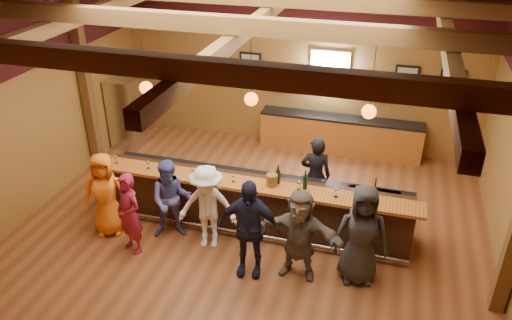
# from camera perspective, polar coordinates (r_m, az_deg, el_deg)

# --- Properties ---
(room) EXTENTS (9.04, 9.00, 4.52)m
(room) POSITION_cam_1_polar(r_m,az_deg,el_deg) (8.53, -0.46, 10.32)
(room) COLOR brown
(room) RESTS_ON ground
(bar_counter) EXTENTS (6.30, 1.07, 1.11)m
(bar_counter) POSITION_cam_1_polar(r_m,az_deg,el_deg) (9.78, -0.15, -4.69)
(bar_counter) COLOR black
(bar_counter) RESTS_ON ground
(back_bar_cabinet) EXTENTS (4.00, 0.52, 0.95)m
(back_bar_cabinet) POSITION_cam_1_polar(r_m,az_deg,el_deg) (12.69, 9.55, 2.87)
(back_bar_cabinet) COLOR #9B531C
(back_bar_cabinet) RESTS_ON ground
(window) EXTENTS (0.95, 0.09, 0.95)m
(window) POSITION_cam_1_polar(r_m,az_deg,el_deg) (12.36, 8.42, 10.14)
(window) COLOR silver
(window) RESTS_ON room
(framed_pictures) EXTENTS (5.35, 0.05, 0.45)m
(framed_pictures) POSITION_cam_1_polar(r_m,az_deg,el_deg) (12.26, 12.49, 9.87)
(framed_pictures) COLOR black
(framed_pictures) RESTS_ON room
(wine_shelves) EXTENTS (3.00, 0.18, 0.30)m
(wine_shelves) POSITION_cam_1_polar(r_m,az_deg,el_deg) (12.44, 8.23, 8.17)
(wine_shelves) COLOR #9B531C
(wine_shelves) RESTS_ON room
(pendant_lights) EXTENTS (4.24, 0.24, 1.37)m
(pendant_lights) POSITION_cam_1_polar(r_m,az_deg,el_deg) (8.65, -0.56, 7.02)
(pendant_lights) COLOR black
(pendant_lights) RESTS_ON room
(stainless_fridge) EXTENTS (0.70, 0.70, 1.80)m
(stainless_fridge) POSITION_cam_1_polar(r_m,az_deg,el_deg) (13.12, -14.63, 5.23)
(stainless_fridge) COLOR silver
(stainless_fridge) RESTS_ON ground
(customer_orange) EXTENTS (0.96, 0.80, 1.68)m
(customer_orange) POSITION_cam_1_polar(r_m,az_deg,el_deg) (9.80, -16.83, -3.78)
(customer_orange) COLOR orange
(customer_orange) RESTS_ON ground
(customer_redvest) EXTENTS (0.68, 0.58, 1.58)m
(customer_redvest) POSITION_cam_1_polar(r_m,az_deg,el_deg) (9.21, -14.27, -6.00)
(customer_redvest) COLOR maroon
(customer_redvest) RESTS_ON ground
(customer_denim) EXTENTS (0.94, 0.84, 1.60)m
(customer_denim) POSITION_cam_1_polar(r_m,az_deg,el_deg) (9.44, -9.64, -4.48)
(customer_denim) COLOR #5257A4
(customer_denim) RESTS_ON ground
(customer_white) EXTENTS (1.16, 0.78, 1.67)m
(customer_white) POSITION_cam_1_polar(r_m,az_deg,el_deg) (9.07, -5.58, -5.41)
(customer_white) COLOR white
(customer_white) RESTS_ON ground
(customer_navy) EXTENTS (1.11, 0.55, 1.83)m
(customer_navy) POSITION_cam_1_polar(r_m,az_deg,el_deg) (8.37, -0.88, -7.81)
(customer_navy) COLOR #1C1E38
(customer_navy) RESTS_ON ground
(customer_brown) EXTENTS (1.56, 0.54, 1.67)m
(customer_brown) POSITION_cam_1_polar(r_m,az_deg,el_deg) (8.40, 4.95, -8.47)
(customer_brown) COLOR #655B50
(customer_brown) RESTS_ON ground
(customer_dark) EXTENTS (0.98, 0.74, 1.82)m
(customer_dark) POSITION_cam_1_polar(r_m,az_deg,el_deg) (8.42, 11.93, -8.36)
(customer_dark) COLOR #29292B
(customer_dark) RESTS_ON ground
(bartender) EXTENTS (0.65, 0.46, 1.68)m
(bartender) POSITION_cam_1_polar(r_m,az_deg,el_deg) (10.06, 6.81, -1.77)
(bartender) COLOR black
(bartender) RESTS_ON ground
(ice_bucket) EXTENTS (0.20, 0.20, 0.22)m
(ice_bucket) POSITION_cam_1_polar(r_m,az_deg,el_deg) (9.09, 1.83, -2.30)
(ice_bucket) COLOR brown
(ice_bucket) RESTS_ON bar_counter
(bottle_a) EXTENTS (0.08, 0.08, 0.37)m
(bottle_a) POSITION_cam_1_polar(r_m,az_deg,el_deg) (9.15, 2.52, -1.86)
(bottle_a) COLOR black
(bottle_a) RESTS_ON bar_counter
(bottle_b) EXTENTS (0.08, 0.08, 0.37)m
(bottle_b) POSITION_cam_1_polar(r_m,az_deg,el_deg) (9.01, 5.65, -2.48)
(bottle_b) COLOR black
(bottle_b) RESTS_ON bar_counter
(glass_a) EXTENTS (0.08, 0.08, 0.17)m
(glass_a) POSITION_cam_1_polar(r_m,az_deg,el_deg) (10.20, -15.74, 0.28)
(glass_a) COLOR silver
(glass_a) RESTS_ON bar_counter
(glass_b) EXTENTS (0.08, 0.08, 0.17)m
(glass_b) POSITION_cam_1_polar(r_m,az_deg,el_deg) (9.85, -12.27, -0.32)
(glass_b) COLOR silver
(glass_b) RESTS_ON bar_counter
(glass_c) EXTENTS (0.08, 0.08, 0.17)m
(glass_c) POSITION_cam_1_polar(r_m,az_deg,el_deg) (9.66, -9.52, -0.64)
(glass_c) COLOR silver
(glass_c) RESTS_ON bar_counter
(glass_d) EXTENTS (0.08, 0.08, 0.18)m
(glass_d) POSITION_cam_1_polar(r_m,az_deg,el_deg) (9.44, -7.20, -1.15)
(glass_d) COLOR silver
(glass_d) RESTS_ON bar_counter
(glass_e) EXTENTS (0.07, 0.07, 0.16)m
(glass_e) POSITION_cam_1_polar(r_m,az_deg,el_deg) (9.21, -2.65, -1.87)
(glass_e) COLOR silver
(glass_e) RESTS_ON bar_counter
(glass_f) EXTENTS (0.09, 0.09, 0.20)m
(glass_f) POSITION_cam_1_polar(r_m,az_deg,el_deg) (8.96, 4.96, -2.65)
(glass_f) COLOR silver
(glass_f) RESTS_ON bar_counter
(glass_g) EXTENTS (0.09, 0.09, 0.20)m
(glass_g) POSITION_cam_1_polar(r_m,az_deg,el_deg) (8.84, 9.17, -3.41)
(glass_g) COLOR silver
(glass_g) RESTS_ON bar_counter
(glass_h) EXTENTS (0.09, 0.09, 0.20)m
(glass_h) POSITION_cam_1_polar(r_m,az_deg,el_deg) (8.78, 13.24, -4.11)
(glass_h) COLOR silver
(glass_h) RESTS_ON bar_counter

